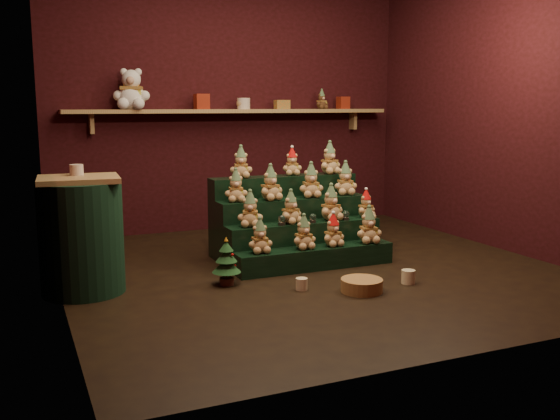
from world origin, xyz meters
name	(u,v)px	position (x,y,z in m)	size (l,w,h in m)	color
ground	(311,269)	(0.00, 0.00, 0.00)	(4.00, 4.00, 0.00)	black
back_wall	(230,102)	(0.00, 2.05, 1.40)	(4.00, 0.10, 2.80)	black
front_wall	(493,97)	(0.00, -2.05, 1.40)	(4.00, 0.10, 2.80)	black
left_wall	(41,99)	(-2.05, 0.00, 1.40)	(0.10, 4.00, 2.80)	black
right_wall	(509,101)	(2.05, 0.00, 1.40)	(0.10, 4.00, 2.80)	black
back_shelf	(235,112)	(0.00, 1.87, 1.29)	(3.60, 0.26, 0.24)	tan
riser_tier_front	(315,258)	(0.04, 0.01, 0.09)	(1.40, 0.22, 0.18)	black
riser_tier_midfront	(304,242)	(0.04, 0.23, 0.18)	(1.40, 0.22, 0.36)	black
riser_tier_midback	(293,228)	(0.04, 0.45, 0.27)	(1.40, 0.22, 0.54)	black
riser_tier_back	(284,214)	(0.04, 0.67, 0.36)	(1.40, 0.22, 0.72)	black
teddy_0	(260,236)	(-0.46, 0.02, 0.32)	(0.20, 0.18, 0.28)	tan
teddy_1	(304,232)	(-0.07, 0.01, 0.32)	(0.20, 0.18, 0.28)	tan
teddy_2	(333,230)	(0.20, 0.00, 0.32)	(0.20, 0.18, 0.28)	tan
teddy_3	(369,225)	(0.55, -0.01, 0.34)	(0.22, 0.20, 0.31)	tan
teddy_4	(250,209)	(-0.46, 0.23, 0.51)	(0.21, 0.19, 0.30)	tan
teddy_5	(291,207)	(-0.09, 0.22, 0.50)	(0.20, 0.18, 0.28)	tan
teddy_6	(331,203)	(0.30, 0.22, 0.52)	(0.22, 0.20, 0.31)	tan
teddy_7	(366,204)	(0.66, 0.23, 0.48)	(0.18, 0.16, 0.25)	tan
teddy_8	(236,186)	(-0.50, 0.46, 0.68)	(0.20, 0.18, 0.28)	tan
teddy_9	(270,183)	(-0.19, 0.43, 0.69)	(0.22, 0.20, 0.30)	tan
teddy_10	(311,180)	(0.21, 0.44, 0.69)	(0.22, 0.20, 0.31)	tan
teddy_11	(345,178)	(0.57, 0.46, 0.69)	(0.22, 0.19, 0.30)	tan
teddy_12	(241,162)	(-0.38, 0.66, 0.86)	(0.20, 0.18, 0.28)	tan
teddy_13	(292,162)	(0.13, 0.68, 0.85)	(0.18, 0.16, 0.25)	tan
teddy_14	(330,158)	(0.50, 0.65, 0.87)	(0.21, 0.19, 0.30)	tan
snow_globe_a	(282,220)	(-0.20, 0.17, 0.40)	(0.07, 0.07, 0.09)	black
snow_globe_b	(313,218)	(0.09, 0.17, 0.40)	(0.06, 0.06, 0.08)	black
snow_globe_c	(346,215)	(0.42, 0.17, 0.40)	(0.06, 0.06, 0.08)	black
side_table	(81,236)	(-1.83, 0.07, 0.42)	(0.60, 0.60, 0.86)	tan
table_ornament	(77,170)	(-1.83, 0.17, 0.90)	(0.10, 0.10, 0.08)	beige
mini_christmas_tree	(226,262)	(-0.81, -0.16, 0.18)	(0.22, 0.22, 0.38)	#402117
mug_left	(302,284)	(-0.33, -0.51, 0.04)	(0.09, 0.09, 0.09)	beige
mug_right	(408,277)	(0.49, -0.69, 0.05)	(0.11, 0.11, 0.11)	beige
wicker_basket	(362,285)	(0.05, -0.73, 0.05)	(0.31, 0.31, 0.10)	#A57242
white_bear	(131,84)	(-1.11, 1.84, 1.57)	(0.36, 0.33, 0.51)	white
brown_bear	(322,99)	(1.03, 1.84, 1.43)	(0.15, 0.14, 0.21)	#50341A
gift_tin_red_a	(202,102)	(-0.38, 1.85, 1.40)	(0.14, 0.14, 0.16)	#9E2D18
gift_tin_cream	(244,104)	(0.09, 1.85, 1.38)	(0.14, 0.14, 0.12)	beige
gift_tin_red_b	(343,103)	(1.31, 1.85, 1.39)	(0.12, 0.12, 0.14)	#9E2D18
shelf_plush_ball	(242,104)	(0.07, 1.85, 1.38)	(0.12, 0.12, 0.12)	tan
scarf_gift_box	(282,105)	(0.54, 1.85, 1.37)	(0.16, 0.10, 0.10)	#C5581B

